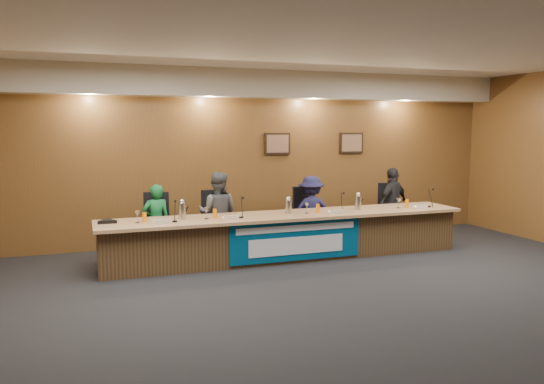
{
  "coord_description": "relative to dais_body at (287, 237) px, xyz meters",
  "views": [
    {
      "loc": [
        -3.13,
        -5.64,
        2.15
      ],
      "look_at": [
        -0.24,
        2.48,
        1.11
      ],
      "focal_mm": 35.0,
      "sensor_mm": 36.0,
      "label": 1
    }
  ],
  "objects": [
    {
      "name": "floor",
      "position": [
        0.0,
        -2.4,
        -0.35
      ],
      "size": [
        10.0,
        10.0,
        0.0
      ],
      "primitive_type": "plane",
      "color": "black",
      "rests_on": "ground"
    },
    {
      "name": "ceiling",
      "position": [
        0.0,
        -2.4,
        2.85
      ],
      "size": [
        10.0,
        8.0,
        0.04
      ],
      "primitive_type": "cube",
      "color": "silver",
      "rests_on": "wall_back"
    },
    {
      "name": "wall_back",
      "position": [
        0.0,
        1.6,
        1.25
      ],
      "size": [
        10.0,
        0.04,
        3.2
      ],
      "primitive_type": "cube",
      "color": "brown",
      "rests_on": "floor"
    },
    {
      "name": "soffit",
      "position": [
        0.0,
        1.35,
        2.6
      ],
      "size": [
        10.0,
        0.5,
        0.5
      ],
      "primitive_type": "cube",
      "color": "beige",
      "rests_on": "wall_back"
    },
    {
      "name": "dais_body",
      "position": [
        0.0,
        0.0,
        0.0
      ],
      "size": [
        6.0,
        0.8,
        0.7
      ],
      "primitive_type": "cube",
      "color": "#4B341D",
      "rests_on": "floor"
    },
    {
      "name": "dais_top",
      "position": [
        0.0,
        -0.05,
        0.38
      ],
      "size": [
        6.1,
        0.95,
        0.05
      ],
      "primitive_type": "cube",
      "color": "#A47953",
      "rests_on": "dais_body"
    },
    {
      "name": "banner",
      "position": [
        0.0,
        -0.41,
        0.03
      ],
      "size": [
        2.2,
        0.02,
        0.65
      ],
      "primitive_type": "cube",
      "color": "navy",
      "rests_on": "dais_body"
    },
    {
      "name": "banner_text_upper",
      "position": [
        0.0,
        -0.43,
        0.23
      ],
      "size": [
        2.0,
        0.01,
        0.1
      ],
      "primitive_type": "cube",
      "color": "silver",
      "rests_on": "banner"
    },
    {
      "name": "banner_text_lower",
      "position": [
        0.0,
        -0.43,
        -0.05
      ],
      "size": [
        1.6,
        0.01,
        0.28
      ],
      "primitive_type": "cube",
      "color": "silver",
      "rests_on": "banner"
    },
    {
      "name": "wall_photo_left",
      "position": [
        0.4,
        1.57,
        1.5
      ],
      "size": [
        0.52,
        0.04,
        0.42
      ],
      "primitive_type": "cube",
      "color": "black",
      "rests_on": "wall_back"
    },
    {
      "name": "wall_photo_right",
      "position": [
        2.0,
        1.57,
        1.5
      ],
      "size": [
        0.52,
        0.04,
        0.42
      ],
      "primitive_type": "cube",
      "color": "black",
      "rests_on": "wall_back"
    },
    {
      "name": "panelist_a",
      "position": [
        -2.05,
        0.67,
        0.27
      ],
      "size": [
        0.47,
        0.33,
        1.24
      ],
      "primitive_type": "imported",
      "rotation": [
        0.0,
        0.0,
        3.22
      ],
      "color": "#105C28",
      "rests_on": "floor"
    },
    {
      "name": "panelist_b",
      "position": [
        -1.01,
        0.67,
        0.36
      ],
      "size": [
        0.84,
        0.76,
        1.42
      ],
      "primitive_type": "imported",
      "rotation": [
        0.0,
        0.0,
        2.74
      ],
      "color": "#4C4C51",
      "rests_on": "floor"
    },
    {
      "name": "panelist_c",
      "position": [
        0.73,
        0.67,
        0.3
      ],
      "size": [
        0.91,
        0.63,
        1.29
      ],
      "primitive_type": "imported",
      "rotation": [
        0.0,
        0.0,
        2.96
      ],
      "color": "#17163B",
      "rests_on": "floor"
    },
    {
      "name": "panelist_d",
      "position": [
        2.43,
        0.67,
        0.35
      ],
      "size": [
        0.89,
        0.63,
        1.4
      ],
      "primitive_type": "imported",
      "rotation": [
        0.0,
        0.0,
        3.53
      ],
      "color": "black",
      "rests_on": "floor"
    },
    {
      "name": "office_chair_a",
      "position": [
        -2.05,
        0.77,
        0.13
      ],
      "size": [
        0.57,
        0.57,
        0.08
      ],
      "primitive_type": "cube",
      "rotation": [
        0.0,
        0.0,
        -0.22
      ],
      "color": "black",
      "rests_on": "floor"
    },
    {
      "name": "office_chair_b",
      "position": [
        -1.01,
        0.77,
        0.13
      ],
      "size": [
        0.49,
        0.49,
        0.08
      ],
      "primitive_type": "cube",
      "rotation": [
        0.0,
        0.0,
        0.01
      ],
      "color": "black",
      "rests_on": "floor"
    },
    {
      "name": "office_chair_c",
      "position": [
        0.73,
        0.77,
        0.13
      ],
      "size": [
        0.55,
        0.55,
        0.08
      ],
      "primitive_type": "cube",
      "rotation": [
        0.0,
        0.0,
        0.17
      ],
      "color": "black",
      "rests_on": "floor"
    },
    {
      "name": "office_chair_d",
      "position": [
        2.43,
        0.77,
        0.13
      ],
      "size": [
        0.64,
        0.64,
        0.08
      ],
      "primitive_type": "cube",
      "rotation": [
        0.0,
        0.0,
        -0.43
      ],
      "color": "black",
      "rests_on": "floor"
    },
    {
      "name": "nameplate_a",
      "position": [
        -2.08,
        -0.29,
        0.45
      ],
      "size": [
        0.24,
        0.08,
        0.1
      ],
      "primitive_type": "cube",
      "rotation": [
        0.31,
        0.0,
        0.0
      ],
      "color": "white",
      "rests_on": "dais_top"
    },
    {
      "name": "microphone_a",
      "position": [
        -1.88,
        -0.19,
        0.41
      ],
      "size": [
        0.07,
        0.07,
        0.02
      ],
      "primitive_type": "cylinder",
      "color": "black",
      "rests_on": "dais_top"
    },
    {
      "name": "juice_glass_a",
      "position": [
        -2.31,
        -0.07,
        0.47
      ],
      "size": [
        0.06,
        0.06,
        0.15
      ],
      "primitive_type": "cylinder",
      "color": "orange",
      "rests_on": "dais_top"
    },
    {
      "name": "water_glass_a",
      "position": [
        -2.41,
        -0.07,
        0.49
      ],
      "size": [
        0.08,
        0.08,
        0.18
      ],
      "primitive_type": "cylinder",
      "color": "silver",
      "rests_on": "dais_top"
    },
    {
      "name": "nameplate_b",
      "position": [
        -1.03,
        -0.3,
        0.45
      ],
      "size": [
        0.24,
        0.08,
        0.1
      ],
      "primitive_type": "cube",
      "rotation": [
        0.31,
        0.0,
        0.0
      ],
      "color": "white",
      "rests_on": "dais_top"
    },
    {
      "name": "microphone_b",
      "position": [
        -0.84,
        -0.17,
        0.41
      ],
      "size": [
        0.07,
        0.07,
        0.02
      ],
      "primitive_type": "cylinder",
      "color": "black",
      "rests_on": "dais_top"
    },
    {
      "name": "juice_glass_b",
      "position": [
        -1.24,
        -0.08,
        0.47
      ],
      "size": [
        0.06,
        0.06,
        0.15
      ],
      "primitive_type": "cylinder",
      "color": "orange",
      "rests_on": "dais_top"
    },
    {
      "name": "water_glass_b",
      "position": [
        -1.38,
        -0.09,
        0.49
      ],
      "size": [
        0.08,
        0.08,
        0.18
      ],
      "primitive_type": "cylinder",
      "color": "silver",
      "rests_on": "dais_top"
    },
    {
      "name": "nameplate_c",
      "position": [
        0.75,
        -0.32,
        0.45
      ],
      "size": [
        0.24,
        0.08,
        0.1
      ],
      "primitive_type": "cube",
      "rotation": [
        0.31,
        0.0,
        0.0
      ],
      "color": "white",
      "rests_on": "dais_top"
    },
    {
      "name": "microphone_c",
      "position": [
        0.89,
        -0.18,
        0.41
      ],
      "size": [
        0.07,
        0.07,
        0.02
      ],
      "primitive_type": "cylinder",
      "color": "black",
      "rests_on": "dais_top"
    },
    {
      "name": "juice_glass_c",
      "position": [
        0.5,
        -0.12,
        0.47
      ],
      "size": [
        0.06,
        0.06,
        0.15
      ],
      "primitive_type": "cylinder",
      "color": "orange",
      "rests_on": "dais_top"
    },
    {
      "name": "water_glass_c",
      "position": [
        0.3,
        -0.11,
        0.49
      ],
      "size": [
        0.08,
        0.08,
        0.18
      ],
      "primitive_type": "cylinder",
      "color": "silver",
      "rests_on": "dais_top"
    },
    {
      "name": "nameplate_d",
      "position": [
        2.4,
        -0.31,
        0.45
      ],
      "size": [
        0.24,
        0.08,
        0.1
      ],
      "primitive_type": "cube",
      "rotation": [
        0.31,
        0.0,
        0.0
      ],
      "color": "white",
      "rests_on": "dais_top"
    },
    {
      "name": "microphone_d",
      "position": [
        2.64,
        -0.19,
        0.41
      ],
      "size": [
        0.07,
        0.07,
        0.02
      ],
      "primitive_type": "cylinder",
      "color": "black",
      "rests_on": "dais_top"
    },
    {
      "name": "juice_glass_d",
      "position": [
        2.22,
        -0.12,
        0.47
      ],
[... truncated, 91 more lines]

